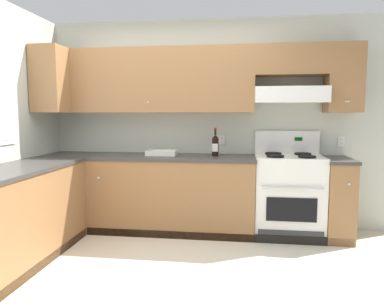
% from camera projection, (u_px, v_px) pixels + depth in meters
% --- Properties ---
extents(ground_plane, '(7.04, 7.04, 0.00)m').
position_uv_depth(ground_plane, '(144.00, 275.00, 3.19)').
color(ground_plane, beige).
extents(wall_back, '(4.68, 0.57, 2.55)m').
position_uv_depth(wall_back, '(206.00, 108.00, 4.48)').
color(wall_back, beige).
rests_on(wall_back, ground_plane).
extents(counter_back_run, '(3.60, 0.65, 0.91)m').
position_uv_depth(counter_back_run, '(167.00, 194.00, 4.36)').
color(counter_back_run, olive).
rests_on(counter_back_run, ground_plane).
extents(counter_left_run, '(0.63, 1.91, 0.91)m').
position_uv_depth(counter_left_run, '(10.00, 219.00, 3.30)').
color(counter_left_run, olive).
rests_on(counter_left_run, ground_plane).
extents(stove, '(0.76, 0.62, 1.20)m').
position_uv_depth(stove, '(288.00, 195.00, 4.18)').
color(stove, white).
rests_on(stove, ground_plane).
extents(wine_bottle, '(0.08, 0.08, 0.33)m').
position_uv_depth(wine_bottle, '(215.00, 145.00, 4.27)').
color(wine_bottle, black).
rests_on(wine_bottle, counter_back_run).
extents(bowl, '(0.36, 0.21, 0.06)m').
position_uv_depth(bowl, '(162.00, 154.00, 4.35)').
color(bowl, white).
rests_on(bowl, counter_back_run).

